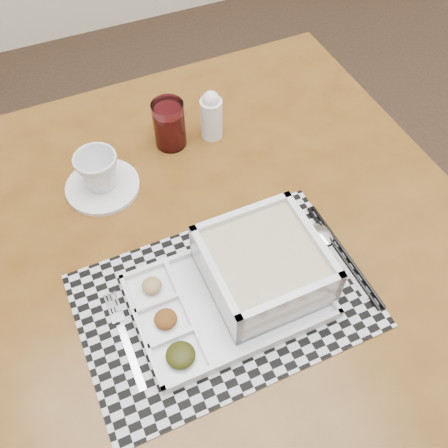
% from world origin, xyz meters
% --- Properties ---
extents(dining_table, '(1.08, 1.08, 0.80)m').
position_xyz_m(dining_table, '(-0.63, 0.41, 0.72)').
color(dining_table, '#4D2B0E').
rests_on(dining_table, ground).
extents(placemat, '(0.49, 0.33, 0.00)m').
position_xyz_m(placemat, '(-0.64, 0.29, 0.80)').
color(placemat, '#B1B0B9').
rests_on(placemat, dining_table).
extents(serving_tray, '(0.33, 0.22, 0.10)m').
position_xyz_m(serving_tray, '(-0.58, 0.30, 0.84)').
color(serving_tray, silver).
rests_on(serving_tray, placemat).
extents(fork, '(0.02, 0.19, 0.00)m').
position_xyz_m(fork, '(-0.81, 0.30, 0.80)').
color(fork, '#BBBBC2').
rests_on(fork, placemat).
extents(spoon, '(0.04, 0.18, 0.01)m').
position_xyz_m(spoon, '(-0.41, 0.33, 0.81)').
color(spoon, '#BBBBC2').
rests_on(spoon, placemat).
extents(chopsticks, '(0.02, 0.24, 0.01)m').
position_xyz_m(chopsticks, '(-0.40, 0.29, 0.81)').
color(chopsticks, black).
rests_on(chopsticks, placemat).
extents(saucer, '(0.15, 0.15, 0.01)m').
position_xyz_m(saucer, '(-0.76, 0.63, 0.80)').
color(saucer, silver).
rests_on(saucer, dining_table).
extents(cup, '(0.10, 0.10, 0.08)m').
position_xyz_m(cup, '(-0.76, 0.63, 0.85)').
color(cup, silver).
rests_on(cup, saucer).
extents(juice_glass, '(0.07, 0.07, 0.11)m').
position_xyz_m(juice_glass, '(-0.59, 0.70, 0.85)').
color(juice_glass, white).
rests_on(juice_glass, dining_table).
extents(creamer_bottle, '(0.05, 0.05, 0.12)m').
position_xyz_m(creamer_bottle, '(-0.50, 0.68, 0.86)').
color(creamer_bottle, silver).
rests_on(creamer_bottle, dining_table).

